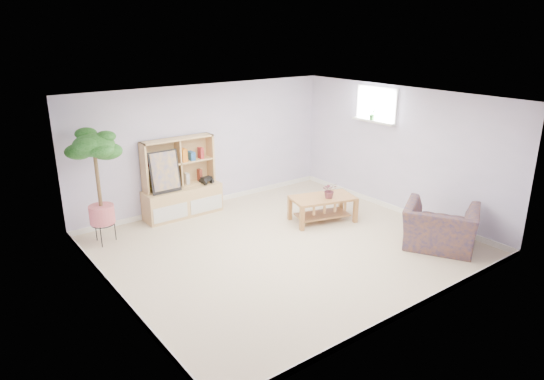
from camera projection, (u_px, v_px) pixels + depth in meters
floor at (284, 246)px, 7.95m from camera, size 5.50×5.00×0.01m
ceiling at (285, 99)px, 7.18m from camera, size 5.50×5.00×0.01m
walls at (284, 176)px, 7.57m from camera, size 5.51×5.01×2.40m
baseboard at (284, 243)px, 7.93m from camera, size 5.50×5.00×0.10m
window at (377, 104)px, 9.32m from camera, size 0.10×0.98×0.68m
window_sill at (374, 121)px, 9.38m from camera, size 0.14×1.00×0.04m
storage_unit at (182, 178)px, 9.03m from camera, size 1.48×0.50×1.48m
poster at (165, 172)px, 8.71m from camera, size 0.55×0.13×0.77m
toy_truck at (206, 180)px, 9.29m from camera, size 0.31×0.23×0.15m
coffee_table at (322, 209)px, 8.91m from camera, size 1.27×0.92×0.47m
table_plant at (330, 190)px, 8.74m from camera, size 0.35×0.34×0.30m
floor_tree at (99, 188)px, 7.78m from camera, size 0.75×0.75×1.92m
armchair at (441, 224)px, 7.76m from camera, size 1.39×1.45×0.82m
sill_plant at (372, 114)px, 9.37m from camera, size 0.13×0.10×0.23m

